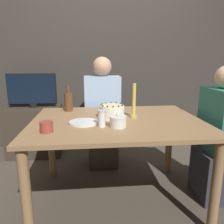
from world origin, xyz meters
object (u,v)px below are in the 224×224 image
at_px(person_woman_floral, 219,144).
at_px(tv_monitor, 32,90).
at_px(sugar_bowl, 118,122).
at_px(sugar_shaker, 102,118).
at_px(cake, 112,112).
at_px(person_man_blue_shirt, 103,119).
at_px(candle, 134,104).
at_px(bottle, 69,101).

relative_size(person_woman_floral, tv_monitor, 1.94).
bearing_deg(sugar_bowl, tv_monitor, 125.36).
xyz_separation_m(sugar_bowl, sugar_shaker, (-0.12, 0.02, 0.02)).
height_order(cake, sugar_shaker, sugar_shaker).
relative_size(sugar_bowl, person_man_blue_shirt, 0.10).
bearing_deg(sugar_shaker, person_man_blue_shirt, 86.54).
bearing_deg(person_woman_floral, candle, 82.29).
bearing_deg(person_man_blue_shirt, person_woman_floral, 142.14).
height_order(sugar_shaker, candle, candle).
distance_m(sugar_bowl, sugar_shaker, 0.12).
bearing_deg(tv_monitor, sugar_shaker, -57.81).
relative_size(sugar_shaker, candle, 0.43).
xyz_separation_m(sugar_shaker, tv_monitor, (-0.82, 1.31, 0.05)).
bearing_deg(bottle, sugar_bowl, -54.14).
relative_size(candle, person_woman_floral, 0.25).
height_order(sugar_shaker, tv_monitor, tv_monitor).
bearing_deg(sugar_bowl, cake, 94.01).
xyz_separation_m(sugar_bowl, person_man_blue_shirt, (-0.06, 0.93, -0.23)).
bearing_deg(person_man_blue_shirt, bottle, 46.08).
xyz_separation_m(bottle, person_man_blue_shirt, (0.35, 0.36, -0.29)).
relative_size(cake, candle, 0.72).
bearing_deg(cake, bottle, 142.29).
height_order(person_man_blue_shirt, tv_monitor, person_man_blue_shirt).
xyz_separation_m(sugar_bowl, bottle, (-0.41, 0.57, 0.05)).
bearing_deg(person_man_blue_shirt, candle, 109.49).
bearing_deg(person_woman_floral, tv_monitor, 57.97).
xyz_separation_m(candle, tv_monitor, (-1.11, 1.06, -0.01)).
bearing_deg(tv_monitor, person_man_blue_shirt, -24.54).
distance_m(cake, tv_monitor, 1.41).
distance_m(bottle, tv_monitor, 0.93).
height_order(candle, person_woman_floral, person_woman_floral).
bearing_deg(person_woman_floral, bottle, 73.12).
relative_size(cake, person_woman_floral, 0.18).
bearing_deg(candle, sugar_shaker, -139.54).
height_order(bottle, person_man_blue_shirt, person_man_blue_shirt).
xyz_separation_m(sugar_shaker, bottle, (-0.29, 0.55, 0.03)).
height_order(bottle, tv_monitor, tv_monitor).
bearing_deg(bottle, person_man_blue_shirt, 46.08).
relative_size(bottle, person_man_blue_shirt, 0.19).
distance_m(cake, person_man_blue_shirt, 0.71).
xyz_separation_m(sugar_shaker, person_man_blue_shirt, (0.05, 0.91, -0.26)).
distance_m(sugar_shaker, bottle, 0.62).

